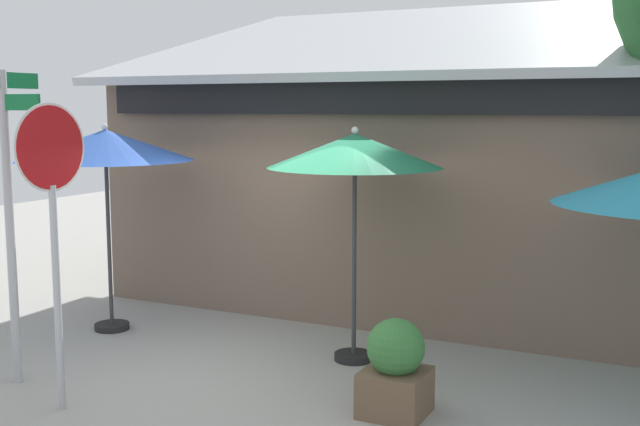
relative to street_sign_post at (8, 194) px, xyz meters
The scene contains 7 objects.
ground_plane 3.20m from the street_sign_post, 34.65° to the left, with size 28.00×28.00×0.10m, color #9E9B93.
cafe_building 6.65m from the street_sign_post, 65.64° to the left, with size 9.18×6.03×4.72m.
street_sign_post is the anchor object (origin of this frame).
stop_sign 1.01m from the street_sign_post, 19.85° to the right, with size 0.07×0.82×2.90m.
patio_umbrella_royal_blue_left 2.03m from the street_sign_post, 102.37° to the left, with size 2.20×2.20×2.64m.
patio_umbrella_forest_green_center 3.63m from the street_sign_post, 37.40° to the left, with size 1.94×1.94×2.64m.
sidewalk_planter 4.25m from the street_sign_post, 13.43° to the left, with size 0.59×0.59×0.92m.
Camera 1 is at (4.26, -7.06, 2.85)m, focal length 43.79 mm.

